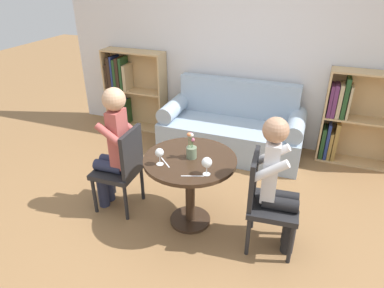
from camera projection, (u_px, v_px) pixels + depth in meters
ground_plane at (190, 221)px, 3.42m from camera, size 16.00×16.00×0.00m
back_wall at (244, 44)px, 4.44m from camera, size 5.20×0.05×2.70m
round_table at (190, 173)px, 3.16m from camera, size 0.85×0.85×0.72m
couch at (232, 129)px, 4.58m from camera, size 1.84×0.80×0.92m
bookshelf_left at (129, 89)px, 5.20m from camera, size 0.93×0.28×1.18m
bookshelf_right at (351, 119)px, 4.23m from camera, size 0.93×0.28×1.18m
chair_left at (123, 166)px, 3.39m from camera, size 0.43×0.43×0.90m
chair_right at (266, 198)px, 2.92m from camera, size 0.45×0.45×0.90m
person_left at (113, 146)px, 3.31m from camera, size 0.42×0.35×1.31m
person_right at (278, 183)px, 2.83m from camera, size 0.44×0.36×1.25m
wine_glass_left at (159, 153)px, 2.94m from camera, size 0.08×0.08×0.16m
wine_glass_right at (207, 163)px, 2.79m from camera, size 0.09×0.09×0.16m
flower_vase at (191, 149)px, 3.05m from camera, size 0.09×0.09×0.26m
knife_left_setting at (192, 176)px, 2.82m from camera, size 0.18×0.07×0.00m
fork_left_setting at (165, 162)px, 3.01m from camera, size 0.15×0.14×0.00m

